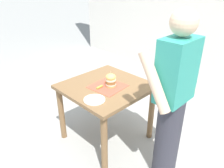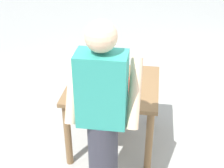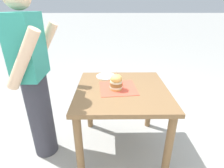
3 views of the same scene
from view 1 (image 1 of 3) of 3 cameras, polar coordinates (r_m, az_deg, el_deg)
ground_plane at (r=2.95m, az=-1.40°, el=-13.52°), size 80.00×80.00×0.00m
patio_table at (r=2.59m, az=-1.55°, el=-2.91°), size 0.91×0.90×0.76m
serving_paper at (r=2.50m, az=-1.13°, el=-0.62°), size 0.39×0.39×0.00m
sandwich at (r=2.47m, az=-0.34°, el=1.03°), size 0.12×0.12×0.19m
pickle_spear at (r=2.45m, az=-3.30°, el=-0.81°), size 0.09×0.03×0.02m
side_plate_with_forks at (r=2.23m, az=-4.61°, el=-4.09°), size 0.22×0.22×0.02m
diner_across_table at (r=2.04m, az=15.45°, el=-4.25°), size 0.55×0.35×1.69m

